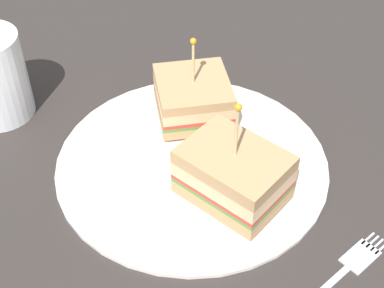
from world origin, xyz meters
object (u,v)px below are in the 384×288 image
at_px(plate, 192,161).
at_px(fork, 348,267).
at_px(sandwich_half_back, 233,174).
at_px(sandwich_half_front, 195,98).

xyz_separation_m(plate, fork, (0.14, -0.13, -0.00)).
bearing_deg(sandwich_half_back, sandwich_half_front, 106.88).
bearing_deg(sandwich_half_back, fork, -38.12).
bearing_deg(sandwich_half_front, plate, -91.99).
relative_size(plate, sandwich_half_back, 2.39).
relative_size(sandwich_half_front, sandwich_half_back, 0.83).
distance_m(plate, sandwich_half_back, 0.07).
bearing_deg(sandwich_half_front, fork, -55.75).
height_order(plate, fork, plate).
height_order(sandwich_half_front, fork, sandwich_half_front).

